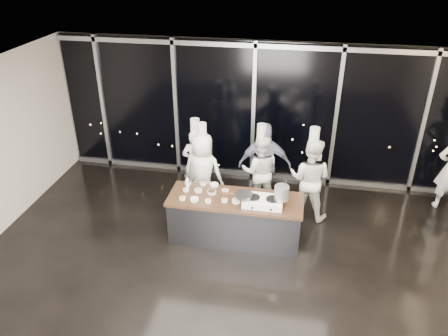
# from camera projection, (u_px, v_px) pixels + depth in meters

# --- Properties ---
(ground) EXTENTS (9.00, 9.00, 0.00)m
(ground) POSITION_uv_depth(u_px,v_px,m) (227.00, 269.00, 7.59)
(ground) COLOR black
(ground) RESTS_ON ground
(room_shell) EXTENTS (9.02, 7.02, 3.21)m
(room_shell) POSITION_uv_depth(u_px,v_px,m) (239.00, 155.00, 6.50)
(room_shell) COLOR beige
(room_shell) RESTS_ON ground
(window_wall) EXTENTS (8.90, 0.11, 3.20)m
(window_wall) POSITION_uv_depth(u_px,v_px,m) (254.00, 113.00, 9.80)
(window_wall) COLOR black
(window_wall) RESTS_ON ground
(demo_counter) EXTENTS (2.46, 0.86, 0.90)m
(demo_counter) POSITION_uv_depth(u_px,v_px,m) (235.00, 219.00, 8.16)
(demo_counter) COLOR #39393E
(demo_counter) RESTS_ON ground
(stove) EXTENTS (0.71, 0.46, 0.14)m
(stove) POSITION_uv_depth(u_px,v_px,m) (263.00, 201.00, 7.74)
(stove) COLOR white
(stove) RESTS_ON demo_counter
(frying_pan) EXTENTS (0.55, 0.32, 0.05)m
(frying_pan) POSITION_uv_depth(u_px,v_px,m) (243.00, 195.00, 7.73)
(frying_pan) COLOR slate
(frying_pan) RESTS_ON stove
(stock_pot) EXTENTS (0.25, 0.25, 0.25)m
(stock_pot) POSITION_uv_depth(u_px,v_px,m) (282.00, 193.00, 7.61)
(stock_pot) COLOR #A9A9AB
(stock_pot) RESTS_ON stove
(prep_bowls) EXTENTS (1.16, 0.73, 0.05)m
(prep_bowls) POSITION_uv_depth(u_px,v_px,m) (208.00, 193.00, 8.07)
(prep_bowls) COLOR silver
(prep_bowls) RESTS_ON demo_counter
(squeeze_bottle) EXTENTS (0.07, 0.07, 0.24)m
(squeeze_bottle) POSITION_uv_depth(u_px,v_px,m) (188.00, 183.00, 8.21)
(squeeze_bottle) COLOR white
(squeeze_bottle) RESTS_ON demo_counter
(chef_far_left) EXTENTS (0.62, 0.42, 1.89)m
(chef_far_left) POSITION_uv_depth(u_px,v_px,m) (196.00, 165.00, 9.20)
(chef_far_left) COLOR white
(chef_far_left) RESTS_ON ground
(chef_left) EXTENTS (0.90, 0.65, 1.93)m
(chef_left) POSITION_uv_depth(u_px,v_px,m) (203.00, 172.00, 8.91)
(chef_left) COLOR white
(chef_left) RESTS_ON ground
(chef_center) EXTENTS (0.85, 0.69, 1.85)m
(chef_center) POSITION_uv_depth(u_px,v_px,m) (260.00, 171.00, 9.03)
(chef_center) COLOR white
(chef_center) RESTS_ON ground
(guest) EXTENTS (1.12, 0.56, 1.85)m
(guest) POSITION_uv_depth(u_px,v_px,m) (265.00, 165.00, 9.03)
(guest) COLOR #16163E
(guest) RESTS_ON ground
(chef_right) EXTENTS (0.97, 0.84, 1.96)m
(chef_right) POSITION_uv_depth(u_px,v_px,m) (310.00, 178.00, 8.65)
(chef_right) COLOR white
(chef_right) RESTS_ON ground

